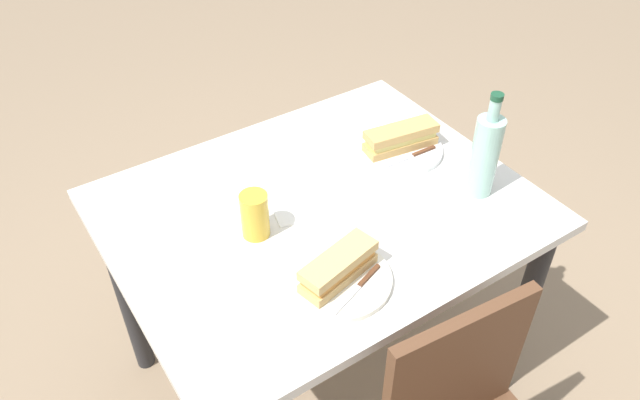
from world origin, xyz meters
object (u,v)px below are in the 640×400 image
object	(u,v)px
plate_far	(338,279)
water_bottle	(485,154)
plate_near	(400,149)
knife_far	(360,286)
beer_glass	(254,214)
baguette_sandwich_far	(338,267)
baguette_sandwich_near	(401,138)
knife_near	(413,155)
dining_table	(320,238)

from	to	relation	value
plate_far	water_bottle	distance (m)	0.53
plate_near	knife_far	bearing A→B (deg)	41.56
beer_glass	baguette_sandwich_far	bearing A→B (deg)	107.90
baguette_sandwich_near	water_bottle	distance (m)	0.28
water_bottle	knife_near	bearing A→B (deg)	-73.84
plate_near	baguette_sandwich_far	distance (m)	0.55
beer_glass	water_bottle	bearing A→B (deg)	162.31
baguette_sandwich_near	knife_far	bearing A→B (deg)	41.56
dining_table	knife_near	size ratio (longest dim) A/B	6.07
knife_near	baguette_sandwich_far	size ratio (longest dim) A/B	0.85
dining_table	baguette_sandwich_near	xyz separation A→B (m)	(-0.33, -0.08, 0.17)
knife_far	baguette_sandwich_far	bearing A→B (deg)	-65.56
plate_near	knife_near	bearing A→B (deg)	93.17
plate_near	baguette_sandwich_near	bearing A→B (deg)	0.00
water_bottle	plate_far	bearing A→B (deg)	6.96
dining_table	beer_glass	distance (m)	0.27
dining_table	beer_glass	xyz separation A→B (m)	(0.19, -0.00, 0.18)
plate_near	dining_table	bearing A→B (deg)	12.75
plate_near	plate_far	world-z (taller)	same
knife_far	water_bottle	bearing A→B (deg)	-166.79
dining_table	knife_far	world-z (taller)	knife_far
baguette_sandwich_near	plate_far	distance (m)	0.55
beer_glass	plate_far	bearing A→B (deg)	107.90
plate_near	beer_glass	world-z (taller)	beer_glass
knife_near	plate_far	distance (m)	0.52
baguette_sandwich_near	beer_glass	xyz separation A→B (m)	(0.53, 0.07, 0.01)
baguette_sandwich_near	knife_far	size ratio (longest dim) A/B	1.31
baguette_sandwich_near	dining_table	bearing A→B (deg)	12.75
baguette_sandwich_far	knife_near	bearing A→B (deg)	-149.35
baguette_sandwich_far	dining_table	bearing A→B (deg)	-114.51
baguette_sandwich_far	beer_glass	bearing A→B (deg)	-72.10
knife_far	water_bottle	distance (m)	0.51
knife_near	plate_far	world-z (taller)	knife_near
baguette_sandwich_near	knife_near	distance (m)	0.06
plate_near	plate_far	bearing A→B (deg)	35.90
plate_near	baguette_sandwich_far	bearing A→B (deg)	35.90
baguette_sandwich_far	knife_far	bearing A→B (deg)	114.44
dining_table	baguette_sandwich_near	distance (m)	0.38
baguette_sandwich_near	beer_glass	size ratio (longest dim) A/B	1.82
plate_near	water_bottle	distance (m)	0.29
knife_near	plate_far	size ratio (longest dim) A/B	0.71
plate_near	beer_glass	distance (m)	0.54
dining_table	knife_far	xyz separation A→B (m)	(0.09, 0.30, 0.14)
dining_table	baguette_sandwich_far	distance (m)	0.32
plate_far	beer_glass	bearing A→B (deg)	-72.10
knife_far	plate_far	bearing A→B (deg)	-65.56
plate_near	knife_far	distance (m)	0.57
water_bottle	beer_glass	bearing A→B (deg)	-17.69
water_bottle	dining_table	bearing A→B (deg)	-25.12
dining_table	water_bottle	world-z (taller)	water_bottle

